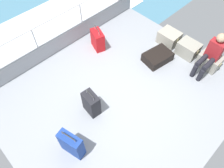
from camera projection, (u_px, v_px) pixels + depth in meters
ground_plane at (121, 95)px, 4.95m from camera, size 4.40×5.20×0.06m
gunwale_port at (63, 41)px, 5.66m from camera, size 0.06×5.20×0.45m
railing_port at (59, 24)px, 5.21m from camera, size 0.04×4.20×1.02m
sea_wake at (39, 32)px, 6.72m from camera, size 12.00×12.00×0.01m
cargo_crate_0 at (169, 38)px, 5.80m from camera, size 0.56×0.44×0.36m
cargo_crate_1 at (188, 49)px, 5.54m from camera, size 0.56×0.42×0.37m
cargo_crate_2 at (209, 61)px, 5.30m from camera, size 0.56×0.39×0.36m
passenger_seated at (211, 54)px, 4.93m from camera, size 0.34×0.66×1.06m
suitcase_0 at (98, 40)px, 5.63m from camera, size 0.48×0.36×0.64m
suitcase_2 at (91, 104)px, 4.45m from camera, size 0.40×0.27×0.66m
suitcase_3 at (157, 57)px, 5.46m from camera, size 0.59×0.76×0.24m
suitcase_4 at (72, 144)px, 3.91m from camera, size 0.49×0.29×0.70m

